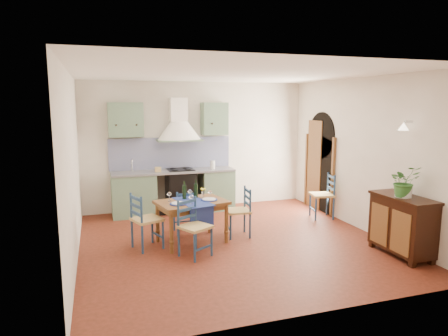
{
  "coord_description": "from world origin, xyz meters",
  "views": [
    {
      "loc": [
        -2.15,
        -6.14,
        2.32
      ],
      "look_at": [
        -0.08,
        0.3,
        1.23
      ],
      "focal_mm": 32.0,
      "sensor_mm": 36.0,
      "label": 1
    }
  ],
  "objects": [
    {
      "name": "floor",
      "position": [
        0.0,
        0.0,
        0.0
      ],
      "size": [
        5.0,
        5.0,
        0.0
      ],
      "primitive_type": "plane",
      "color": "#431B0E",
      "rests_on": "ground"
    },
    {
      "name": "back_wall",
      "position": [
        -0.47,
        2.29,
        1.05
      ],
      "size": [
        5.0,
        0.96,
        2.8
      ],
      "color": "silver",
      "rests_on": "ground"
    },
    {
      "name": "right_wall",
      "position": [
        2.5,
        0.28,
        1.34
      ],
      "size": [
        0.26,
        5.0,
        2.8
      ],
      "color": "silver",
      "rests_on": "ground"
    },
    {
      "name": "left_wall",
      "position": [
        -2.5,
        0.0,
        1.4
      ],
      "size": [
        0.04,
        5.0,
        2.8
      ],
      "primitive_type": "cube",
      "color": "silver",
      "rests_on": "ground"
    },
    {
      "name": "ceiling",
      "position": [
        0.0,
        0.0,
        2.8
      ],
      "size": [
        5.0,
        5.0,
        0.01
      ],
      "primitive_type": "cube",
      "color": "white",
      "rests_on": "back_wall"
    },
    {
      "name": "dining_table",
      "position": [
        -0.67,
        0.2,
        0.63
      ],
      "size": [
        1.25,
        0.98,
        1.03
      ],
      "color": "brown",
      "rests_on": "ground"
    },
    {
      "name": "chair_near",
      "position": [
        -0.79,
        -0.4,
        0.46
      ],
      "size": [
        0.56,
        0.56,
        0.89
      ],
      "color": "navy",
      "rests_on": "ground"
    },
    {
      "name": "chair_far",
      "position": [
        -0.69,
        0.73,
        0.41
      ],
      "size": [
        0.37,
        0.37,
        0.8
      ],
      "color": "navy",
      "rests_on": "ground"
    },
    {
      "name": "chair_left",
      "position": [
        -1.46,
        0.14,
        0.47
      ],
      "size": [
        0.55,
        0.55,
        0.91
      ],
      "color": "navy",
      "rests_on": "ground"
    },
    {
      "name": "chair_right",
      "position": [
        0.2,
        0.27,
        0.45
      ],
      "size": [
        0.44,
        0.44,
        0.87
      ],
      "color": "navy",
      "rests_on": "ground"
    },
    {
      "name": "chair_spare",
      "position": [
        2.23,
        0.82,
        0.47
      ],
      "size": [
        0.51,
        0.51,
        0.92
      ],
      "color": "navy",
      "rests_on": "ground"
    },
    {
      "name": "sideboard",
      "position": [
        2.26,
        -1.35,
        0.51
      ],
      "size": [
        0.5,
        1.05,
        0.94
      ],
      "color": "black",
      "rests_on": "ground"
    },
    {
      "name": "potted_plant",
      "position": [
        2.21,
        -1.39,
        1.17
      ],
      "size": [
        0.48,
        0.44,
        0.48
      ],
      "primitive_type": "imported",
      "rotation": [
        0.0,
        0.0,
        -0.16
      ],
      "color": "#2F6C2B",
      "rests_on": "sideboard"
    }
  ]
}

